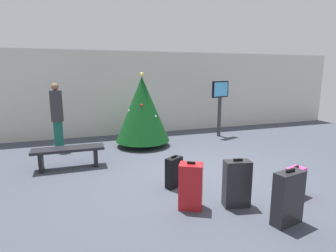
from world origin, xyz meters
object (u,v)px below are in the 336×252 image
object	(u,v)px
flight_info_kiosk	(220,99)
suitcase_1	(237,184)
suitcase_0	(174,172)
waiting_bench	(69,153)
suitcase_3	(191,186)
holiday_tree	(142,109)
suitcase_2	(288,198)
traveller_0	(57,115)
suitcase_4	(295,182)

from	to	relation	value
flight_info_kiosk	suitcase_1	world-z (taller)	flight_info_kiosk
suitcase_0	flight_info_kiosk	bearing A→B (deg)	49.90
waiting_bench	suitcase_3	bearing A→B (deg)	-54.67
holiday_tree	suitcase_3	bearing A→B (deg)	-92.80
suitcase_0	holiday_tree	bearing A→B (deg)	87.05
flight_info_kiosk	suitcase_3	bearing A→B (deg)	-124.29
waiting_bench	suitcase_2	distance (m)	4.62
flight_info_kiosk	traveller_0	xyz separation A→B (m)	(-5.12, 0.02, -0.28)
suitcase_0	suitcase_1	bearing A→B (deg)	-56.28
traveller_0	suitcase_0	xyz separation A→B (m)	(2.18, -3.50, -0.70)
flight_info_kiosk	traveller_0	size ratio (longest dim) A/B	1.00
traveller_0	suitcase_0	world-z (taller)	traveller_0
traveller_0	suitcase_4	bearing A→B (deg)	-48.02
suitcase_2	suitcase_3	xyz separation A→B (m)	(-1.12, 0.89, -0.02)
suitcase_2	suitcase_4	world-z (taller)	suitcase_2
suitcase_0	suitcase_3	xyz separation A→B (m)	(-0.03, -0.87, 0.08)
suitcase_0	suitcase_3	world-z (taller)	suitcase_3
waiting_bench	suitcase_1	bearing A→B (deg)	-47.25
traveller_0	suitcase_3	world-z (taller)	traveller_0
flight_info_kiosk	waiting_bench	world-z (taller)	flight_info_kiosk
traveller_0	suitcase_1	distance (m)	5.42
suitcase_0	traveller_0	bearing A→B (deg)	121.91
suitcase_1	suitcase_4	size ratio (longest dim) A/B	1.48
holiday_tree	traveller_0	world-z (taller)	holiday_tree
waiting_bench	suitcase_1	world-z (taller)	suitcase_1
holiday_tree	suitcase_4	size ratio (longest dim) A/B	3.97
traveller_0	suitcase_1	bearing A→B (deg)	-57.66
holiday_tree	waiting_bench	size ratio (longest dim) A/B	1.38
waiting_bench	suitcase_0	world-z (taller)	suitcase_0
waiting_bench	suitcase_4	xyz separation A→B (m)	(3.81, -2.81, -0.11)
suitcase_4	holiday_tree	bearing A→B (deg)	112.88
flight_info_kiosk	waiting_bench	size ratio (longest dim) A/B	1.20
flight_info_kiosk	traveller_0	bearing A→B (deg)	179.76
suitcase_0	suitcase_1	world-z (taller)	suitcase_1
suitcase_0	suitcase_1	distance (m)	1.26
suitcase_2	waiting_bench	bearing A→B (deg)	130.32
traveller_0	suitcase_2	world-z (taller)	traveller_0
traveller_0	suitcase_3	distance (m)	4.91
holiday_tree	suitcase_4	distance (m)	4.58
suitcase_1	suitcase_4	world-z (taller)	suitcase_1
flight_info_kiosk	suitcase_3	distance (m)	5.34
traveller_0	suitcase_0	bearing A→B (deg)	-58.09
traveller_0	suitcase_4	xyz separation A→B (m)	(4.09, -4.55, -0.74)
holiday_tree	suitcase_0	xyz separation A→B (m)	(-0.16, -3.10, -0.81)
suitcase_2	suitcase_4	size ratio (longest dim) A/B	1.52
suitcase_2	suitcase_4	distance (m)	1.10
suitcase_2	suitcase_0	bearing A→B (deg)	121.76
holiday_tree	suitcase_2	bearing A→B (deg)	-79.20
waiting_bench	suitcase_3	xyz separation A→B (m)	(1.87, -2.64, 0.01)
waiting_bench	suitcase_3	distance (m)	3.23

